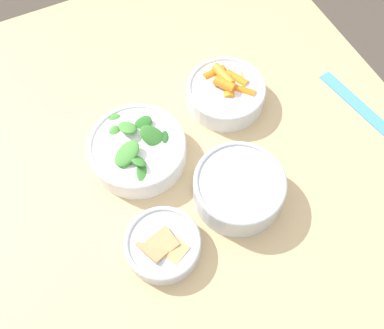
% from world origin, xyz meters
% --- Properties ---
extents(ground_plane, '(10.00, 10.00, 0.00)m').
position_xyz_m(ground_plane, '(0.00, 0.00, 0.00)').
color(ground_plane, '#4C4238').
extents(dining_table, '(1.23, 1.01, 0.73)m').
position_xyz_m(dining_table, '(0.00, 0.00, 0.64)').
color(dining_table, tan).
rests_on(dining_table, ground_plane).
extents(bowl_carrots, '(0.17, 0.17, 0.07)m').
position_xyz_m(bowl_carrots, '(-0.16, 0.16, 0.76)').
color(bowl_carrots, silver).
rests_on(bowl_carrots, dining_table).
extents(bowl_greens, '(0.19, 0.20, 0.08)m').
position_xyz_m(bowl_greens, '(-0.11, -0.07, 0.76)').
color(bowl_greens, white).
rests_on(bowl_greens, dining_table).
extents(bowl_beans_hotdog, '(0.17, 0.17, 0.07)m').
position_xyz_m(bowl_beans_hotdog, '(0.05, 0.07, 0.77)').
color(bowl_beans_hotdog, silver).
rests_on(bowl_beans_hotdog, dining_table).
extents(bowl_cookies, '(0.14, 0.14, 0.05)m').
position_xyz_m(bowl_cookies, '(0.09, -0.10, 0.76)').
color(bowl_cookies, silver).
rests_on(bowl_cookies, dining_table).
extents(ruler, '(0.33, 0.08, 0.00)m').
position_xyz_m(ruler, '(0.04, 0.42, 0.74)').
color(ruler, '#4C99E0').
rests_on(ruler, dining_table).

